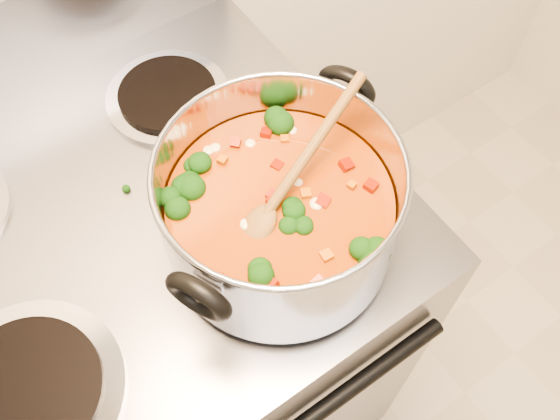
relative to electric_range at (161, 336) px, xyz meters
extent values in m
cube|color=gray|center=(0.00, 0.00, -0.01)|extent=(0.77, 0.67, 0.92)
cylinder|color=#A5A5AD|center=(-0.18, -0.15, 0.46)|extent=(0.23, 0.23, 0.01)
cylinder|color=black|center=(-0.18, -0.15, 0.46)|extent=(0.18, 0.18, 0.01)
cylinder|color=#A5A5AD|center=(0.18, -0.15, 0.46)|extent=(0.23, 0.23, 0.01)
cylinder|color=black|center=(0.18, -0.15, 0.46)|extent=(0.18, 0.18, 0.01)
cylinder|color=#A5A5AD|center=(0.18, 0.15, 0.46)|extent=(0.19, 0.19, 0.01)
cylinder|color=black|center=(0.18, 0.15, 0.46)|extent=(0.15, 0.15, 0.01)
cylinder|color=#A9A9B1|center=(0.18, -0.16, 0.55)|extent=(0.29, 0.29, 0.16)
torus|color=#A9A9B1|center=(0.18, -0.16, 0.63)|extent=(0.30, 0.30, 0.01)
cylinder|color=#92320D|center=(0.18, -0.16, 0.52)|extent=(0.28, 0.28, 0.09)
torus|color=black|center=(0.03, -0.23, 0.61)|extent=(0.05, 0.08, 0.08)
torus|color=black|center=(0.33, -0.09, 0.61)|extent=(0.05, 0.08, 0.08)
ellipsoid|color=black|center=(0.21, -0.19, 0.56)|extent=(0.04, 0.04, 0.03)
ellipsoid|color=black|center=(0.09, -0.21, 0.56)|extent=(0.04, 0.04, 0.03)
ellipsoid|color=black|center=(0.10, -0.11, 0.56)|extent=(0.04, 0.04, 0.03)
ellipsoid|color=black|center=(0.17, -0.15, 0.56)|extent=(0.04, 0.04, 0.03)
ellipsoid|color=black|center=(0.08, -0.19, 0.56)|extent=(0.04, 0.04, 0.03)
ellipsoid|color=black|center=(0.24, -0.17, 0.56)|extent=(0.04, 0.04, 0.03)
ellipsoid|color=black|center=(0.18, -0.28, 0.56)|extent=(0.04, 0.04, 0.03)
ellipsoid|color=black|center=(0.15, -0.25, 0.56)|extent=(0.04, 0.04, 0.03)
ellipsoid|color=maroon|center=(0.06, -0.15, 0.56)|extent=(0.01, 0.01, 0.01)
ellipsoid|color=maroon|center=(0.15, -0.11, 0.56)|extent=(0.01, 0.01, 0.01)
ellipsoid|color=maroon|center=(0.13, -0.24, 0.56)|extent=(0.01, 0.01, 0.01)
ellipsoid|color=maroon|center=(0.26, -0.11, 0.56)|extent=(0.01, 0.01, 0.01)
ellipsoid|color=maroon|center=(0.19, -0.12, 0.56)|extent=(0.01, 0.01, 0.01)
ellipsoid|color=maroon|center=(0.11, -0.22, 0.56)|extent=(0.01, 0.01, 0.01)
ellipsoid|color=maroon|center=(0.24, -0.13, 0.56)|extent=(0.01, 0.01, 0.01)
ellipsoid|color=maroon|center=(0.17, -0.24, 0.56)|extent=(0.01, 0.01, 0.01)
ellipsoid|color=maroon|center=(0.24, -0.20, 0.56)|extent=(0.01, 0.01, 0.01)
ellipsoid|color=maroon|center=(0.30, -0.14, 0.56)|extent=(0.01, 0.01, 0.01)
ellipsoid|color=maroon|center=(0.20, -0.20, 0.56)|extent=(0.01, 0.01, 0.01)
ellipsoid|color=#A05008|center=(0.11, -0.22, 0.56)|extent=(0.01, 0.01, 0.01)
ellipsoid|color=#A05008|center=(0.15, -0.19, 0.56)|extent=(0.01, 0.01, 0.01)
ellipsoid|color=#A05008|center=(0.13, -0.07, 0.56)|extent=(0.01, 0.01, 0.01)
ellipsoid|color=#A05008|center=(0.14, -0.05, 0.56)|extent=(0.01, 0.01, 0.01)
ellipsoid|color=#A05008|center=(0.21, -0.21, 0.56)|extent=(0.01, 0.01, 0.01)
ellipsoid|color=#A05008|center=(0.08, -0.21, 0.56)|extent=(0.01, 0.01, 0.01)
ellipsoid|color=#A05008|center=(0.09, -0.10, 0.56)|extent=(0.01, 0.01, 0.01)
ellipsoid|color=#A05008|center=(0.29, -0.10, 0.56)|extent=(0.01, 0.01, 0.01)
ellipsoid|color=beige|center=(0.11, -0.18, 0.56)|extent=(0.02, 0.02, 0.01)
ellipsoid|color=beige|center=(0.11, -0.16, 0.56)|extent=(0.02, 0.02, 0.01)
ellipsoid|color=beige|center=(0.05, -0.16, 0.56)|extent=(0.02, 0.02, 0.01)
ellipsoid|color=beige|center=(0.12, -0.23, 0.56)|extent=(0.02, 0.02, 0.01)
ellipsoid|color=beige|center=(0.20, -0.06, 0.56)|extent=(0.02, 0.02, 0.01)
ellipsoid|color=beige|center=(0.17, -0.17, 0.56)|extent=(0.02, 0.02, 0.01)
ellipsoid|color=beige|center=(0.23, -0.10, 0.56)|extent=(0.02, 0.02, 0.01)
ellipsoid|color=brown|center=(0.14, -0.17, 0.56)|extent=(0.07, 0.06, 0.04)
cylinder|color=brown|center=(0.24, -0.14, 0.60)|extent=(0.21, 0.08, 0.09)
ellipsoid|color=black|center=(0.04, -0.01, 0.46)|extent=(0.01, 0.01, 0.01)
ellipsoid|color=black|center=(0.36, -0.03, 0.46)|extent=(0.01, 0.01, 0.01)
camera|label=1|loc=(-0.05, -0.48, 1.20)|focal=40.00mm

